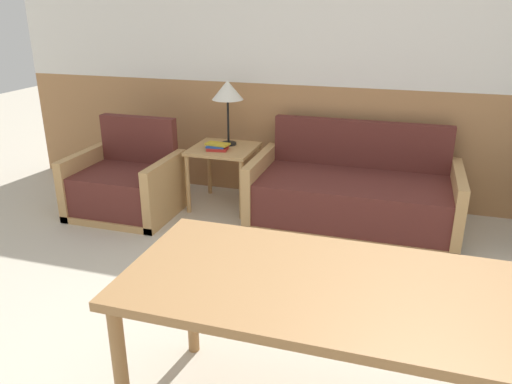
{
  "coord_description": "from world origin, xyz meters",
  "views": [
    {
      "loc": [
        0.32,
        -1.97,
        1.81
      ],
      "look_at": [
        -0.66,
        1.21,
        0.54
      ],
      "focal_mm": 35.0,
      "sensor_mm": 36.0,
      "label": 1
    }
  ],
  "objects": [
    {
      "name": "armchair",
      "position": [
        -2.05,
        1.72,
        0.26
      ],
      "size": [
        0.9,
        0.73,
        0.83
      ],
      "rotation": [
        0.0,
        0.0,
        0.07
      ],
      "color": "tan",
      "rests_on": "ground_plane"
    },
    {
      "name": "couch",
      "position": [
        -0.06,
        2.08,
        0.25
      ],
      "size": [
        1.72,
        0.87,
        0.83
      ],
      "color": "tan",
      "rests_on": "ground_plane"
    },
    {
      "name": "book_stack",
      "position": [
        -1.28,
        2.06,
        0.6
      ],
      "size": [
        0.22,
        0.18,
        0.06
      ],
      "color": "#B22823",
      "rests_on": "side_table"
    },
    {
      "name": "wall_back",
      "position": [
        0.0,
        2.63,
        1.35
      ],
      "size": [
        7.2,
        0.06,
        2.7
      ],
      "color": "#AD7A4C",
      "rests_on": "ground_plane"
    },
    {
      "name": "table_lamp",
      "position": [
        -1.25,
        2.25,
        1.06
      ],
      "size": [
        0.28,
        0.28,
        0.59
      ],
      "color": "black",
      "rests_on": "side_table"
    },
    {
      "name": "dining_table",
      "position": [
        0.13,
        -0.23,
        0.68
      ],
      "size": [
        1.75,
        0.81,
        0.76
      ],
      "color": "#9E7042",
      "rests_on": "ground_plane"
    },
    {
      "name": "side_table",
      "position": [
        -1.26,
        2.15,
        0.48
      ],
      "size": [
        0.57,
        0.57,
        0.57
      ],
      "color": "tan",
      "rests_on": "ground_plane"
    }
  ]
}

